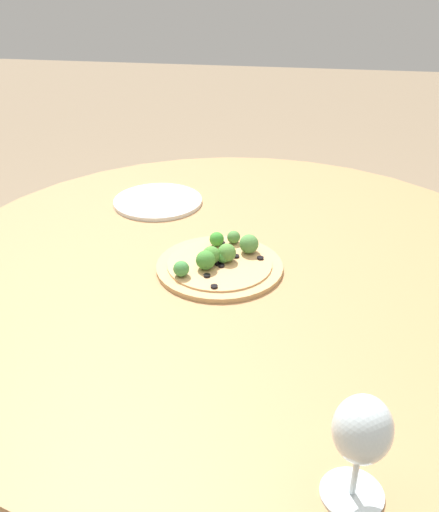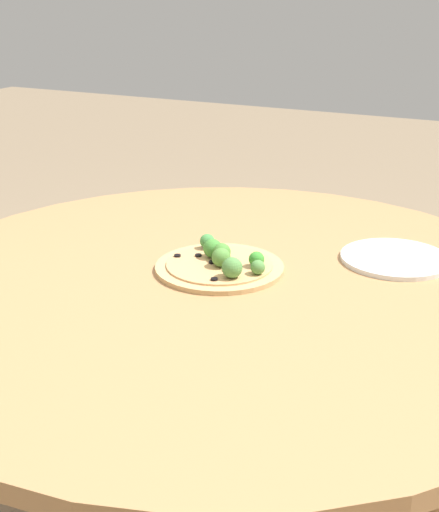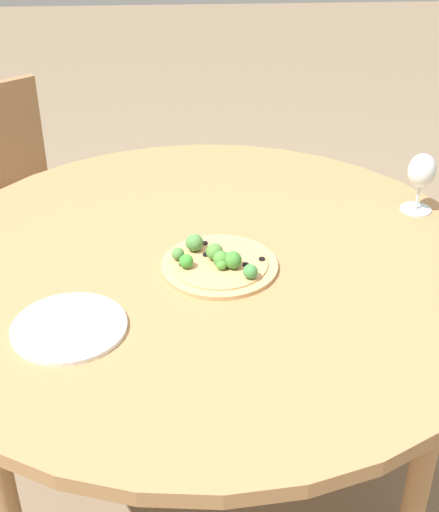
# 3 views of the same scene
# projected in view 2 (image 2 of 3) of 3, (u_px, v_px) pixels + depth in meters

# --- Properties ---
(dining_table) EXTENTS (1.34, 1.34, 0.73)m
(dining_table) POSITION_uv_depth(u_px,v_px,m) (224.00, 304.00, 1.43)
(dining_table) COLOR #A87A4C
(dining_table) RESTS_ON ground_plane
(pizza) EXTENTS (0.26, 0.26, 0.05)m
(pizza) POSITION_uv_depth(u_px,v_px,m) (221.00, 264.00, 1.45)
(pizza) COLOR tan
(pizza) RESTS_ON dining_table
(plate_near) EXTENTS (0.23, 0.23, 0.01)m
(plate_near) POSITION_uv_depth(u_px,v_px,m) (395.00, 258.00, 1.50)
(plate_near) COLOR silver
(plate_near) RESTS_ON dining_table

